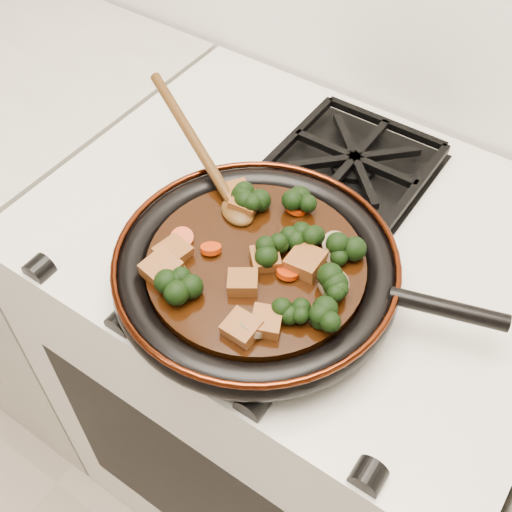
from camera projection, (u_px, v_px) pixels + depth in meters
The scene contains 35 objects.
stove at pixel (292, 378), 1.27m from camera, with size 0.76×0.60×0.90m, color beige.
burner_grate_front at pixel (250, 281), 0.84m from camera, with size 0.23×0.23×0.03m, color black, non-canonical shape.
burner_grate_back at pixel (354, 163), 0.99m from camera, with size 0.23×0.23×0.03m, color black, non-canonical shape.
skillet at pixel (257, 270), 0.81m from camera, with size 0.48×0.37×0.05m.
braising_sauce at pixel (256, 267), 0.81m from camera, with size 0.28×0.28×0.02m, color black.
tofu_cube_0 at pixel (172, 254), 0.80m from camera, with size 0.04×0.04×0.02m, color brown.
tofu_cube_1 at pixel (306, 263), 0.79m from camera, with size 0.04×0.04×0.02m, color brown.
tofu_cube_2 at pixel (238, 195), 0.87m from camera, with size 0.04×0.03×0.02m, color brown.
tofu_cube_3 at pixel (266, 259), 0.80m from camera, with size 0.04×0.04×0.02m, color brown.
tofu_cube_4 at pixel (242, 329), 0.73m from camera, with size 0.04×0.03×0.02m, color brown.
tofu_cube_5 at pixel (266, 322), 0.74m from camera, with size 0.04×0.03×0.02m, color brown.
tofu_cube_6 at pixel (245, 204), 0.86m from camera, with size 0.04×0.04×0.02m, color brown.
tofu_cube_7 at pixel (243, 283), 0.77m from camera, with size 0.04×0.03×0.02m, color brown.
tofu_cube_8 at pixel (162, 269), 0.78m from camera, with size 0.04×0.04×0.02m, color brown.
broccoli_floret_0 at pixel (270, 252), 0.80m from camera, with size 0.06×0.06×0.06m, color black, non-canonical shape.
broccoli_floret_1 at pixel (343, 250), 0.80m from camera, with size 0.06×0.06×0.05m, color black, non-canonical shape.
broccoli_floret_2 at pixel (322, 317), 0.74m from camera, with size 0.06×0.06×0.05m, color black, non-canonical shape.
broccoli_floret_3 at pixel (303, 238), 0.82m from camera, with size 0.06×0.06×0.05m, color black, non-canonical shape.
broccoli_floret_4 at pixel (178, 291), 0.76m from camera, with size 0.06×0.06×0.05m, color black, non-canonical shape.
broccoli_floret_5 at pixel (294, 313), 0.74m from camera, with size 0.05×0.05×0.05m, color black, non-canonical shape.
broccoli_floret_6 at pixel (252, 199), 0.86m from camera, with size 0.06×0.06×0.06m, color black, non-canonical shape.
broccoli_floret_7 at pixel (329, 289), 0.76m from camera, with size 0.06×0.06×0.06m, color black, non-canonical shape.
broccoli_floret_8 at pixel (302, 206), 0.85m from camera, with size 0.06×0.06×0.05m, color black, non-canonical shape.
carrot_coin_0 at pixel (182, 238), 0.82m from camera, with size 0.03×0.03×0.01m, color #A92704.
carrot_coin_1 at pixel (166, 277), 0.78m from camera, with size 0.03×0.03×0.01m, color #A92704.
carrot_coin_2 at pixel (288, 272), 0.79m from camera, with size 0.03×0.03×0.01m, color #A92704.
carrot_coin_3 at pixel (162, 274), 0.78m from camera, with size 0.03×0.03×0.01m, color #A92704.
carrot_coin_4 at pixel (211, 249), 0.81m from camera, with size 0.03×0.03×0.01m, color #A92704.
carrot_coin_5 at pixel (296, 208), 0.86m from camera, with size 0.03×0.03×0.01m, color #A92704.
mushroom_slice_0 at pixel (252, 327), 0.73m from camera, with size 0.03×0.03×0.01m, color #7E6649.
mushroom_slice_1 at pixel (338, 254), 0.80m from camera, with size 0.04×0.04×0.01m, color #7E6649.
mushroom_slice_2 at pixel (174, 272), 0.78m from camera, with size 0.03×0.03×0.01m, color #7E6649.
mushroom_slice_3 at pixel (335, 244), 0.81m from camera, with size 0.03×0.03×0.01m, color #7E6649.
mushroom_slice_4 at pixel (334, 284), 0.77m from camera, with size 0.04×0.04×0.01m, color #7E6649.
wooden_spoon at pixel (211, 169), 0.88m from camera, with size 0.16×0.10×0.26m.
Camera 1 is at (0.30, 1.13, 1.58)m, focal length 45.00 mm.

